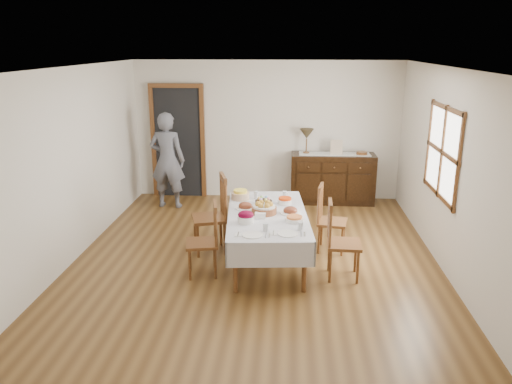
# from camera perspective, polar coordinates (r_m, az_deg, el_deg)

# --- Properties ---
(ground) EXTENTS (6.00, 6.00, 0.00)m
(ground) POSITION_cam_1_polar(r_m,az_deg,el_deg) (7.01, -0.06, -7.70)
(ground) COLOR brown
(room_shell) EXTENTS (5.02, 6.02, 2.65)m
(room_shell) POSITION_cam_1_polar(r_m,az_deg,el_deg) (6.93, -1.02, 6.27)
(room_shell) COLOR white
(room_shell) RESTS_ON ground
(dining_table) EXTENTS (1.22, 2.14, 0.71)m
(dining_table) POSITION_cam_1_polar(r_m,az_deg,el_deg) (6.71, 1.29, -3.14)
(dining_table) COLOR silver
(dining_table) RESTS_ON ground
(chair_left_near) EXTENTS (0.47, 0.47, 0.96)m
(chair_left_near) POSITION_cam_1_polar(r_m,az_deg,el_deg) (6.44, -5.77, -5.37)
(chair_left_near) COLOR brown
(chair_left_near) RESTS_ON ground
(chair_left_far) EXTENTS (0.58, 0.58, 1.12)m
(chair_left_far) POSITION_cam_1_polar(r_m,az_deg,el_deg) (7.11, -4.91, -2.47)
(chair_left_far) COLOR brown
(chair_left_far) RESTS_ON ground
(chair_right_near) EXTENTS (0.44, 0.44, 1.01)m
(chair_right_near) POSITION_cam_1_polar(r_m,az_deg,el_deg) (6.40, 9.57, -5.39)
(chair_right_near) COLOR brown
(chair_right_near) RESTS_ON ground
(chair_right_far) EXTENTS (0.47, 0.47, 0.97)m
(chair_right_far) POSITION_cam_1_polar(r_m,az_deg,el_deg) (7.21, 8.32, -2.96)
(chair_right_far) COLOR brown
(chair_right_far) RESTS_ON ground
(sideboard) EXTENTS (1.54, 0.56, 0.93)m
(sideboard) POSITION_cam_1_polar(r_m,az_deg,el_deg) (9.44, 8.73, 1.56)
(sideboard) COLOR black
(sideboard) RESTS_ON ground
(person) EXTENTS (0.61, 0.42, 1.85)m
(person) POSITION_cam_1_polar(r_m,az_deg,el_deg) (9.11, -10.10, 3.94)
(person) COLOR #595B65
(person) RESTS_ON ground
(bread_basket) EXTENTS (0.33, 0.33, 0.17)m
(bread_basket) POSITION_cam_1_polar(r_m,az_deg,el_deg) (6.65, 0.93, -1.91)
(bread_basket) COLOR brown
(bread_basket) RESTS_ON dining_table
(egg_basket) EXTENTS (0.24, 0.24, 0.11)m
(egg_basket) POSITION_cam_1_polar(r_m,az_deg,el_deg) (7.04, 0.88, -1.10)
(egg_basket) COLOR black
(egg_basket) RESTS_ON dining_table
(ham_platter_a) EXTENTS (0.28, 0.28, 0.11)m
(ham_platter_a) POSITION_cam_1_polar(r_m,az_deg,el_deg) (6.85, -1.23, -1.67)
(ham_platter_a) COLOR white
(ham_platter_a) RESTS_ON dining_table
(ham_platter_b) EXTENTS (0.28, 0.28, 0.11)m
(ham_platter_b) POSITION_cam_1_polar(r_m,az_deg,el_deg) (6.69, 3.94, -2.18)
(ham_platter_b) COLOR white
(ham_platter_b) RESTS_ON dining_table
(beet_bowl) EXTENTS (0.21, 0.21, 0.16)m
(beet_bowl) POSITION_cam_1_polar(r_m,az_deg,el_deg) (6.31, -1.17, -2.89)
(beet_bowl) COLOR white
(beet_bowl) RESTS_ON dining_table
(carrot_bowl) EXTENTS (0.21, 0.21, 0.09)m
(carrot_bowl) POSITION_cam_1_polar(r_m,az_deg,el_deg) (7.06, 3.33, -1.01)
(carrot_bowl) COLOR white
(carrot_bowl) RESTS_ON dining_table
(pineapple_bowl) EXTENTS (0.27, 0.27, 0.14)m
(pineapple_bowl) POSITION_cam_1_polar(r_m,az_deg,el_deg) (7.26, -1.80, -0.33)
(pineapple_bowl) COLOR tan
(pineapple_bowl) RESTS_ON dining_table
(casserole_dish) EXTENTS (0.24, 0.24, 0.07)m
(casserole_dish) POSITION_cam_1_polar(r_m,az_deg,el_deg) (6.38, 4.41, -3.09)
(casserole_dish) COLOR white
(casserole_dish) RESTS_ON dining_table
(butter_dish) EXTENTS (0.15, 0.10, 0.07)m
(butter_dish) POSITION_cam_1_polar(r_m,az_deg,el_deg) (6.49, 0.50, -2.69)
(butter_dish) COLOR white
(butter_dish) RESTS_ON dining_table
(setting_left) EXTENTS (0.43, 0.31, 0.10)m
(setting_left) POSITION_cam_1_polar(r_m,az_deg,el_deg) (5.96, 0.06, -4.63)
(setting_left) COLOR white
(setting_left) RESTS_ON dining_table
(setting_right) EXTENTS (0.43, 0.31, 0.10)m
(setting_right) POSITION_cam_1_polar(r_m,az_deg,el_deg) (6.01, 4.10, -4.47)
(setting_right) COLOR white
(setting_right) RESTS_ON dining_table
(glass_far_a) EXTENTS (0.06, 0.06, 0.11)m
(glass_far_a) POSITION_cam_1_polar(r_m,az_deg,el_deg) (7.28, 0.00, -0.35)
(glass_far_a) COLOR silver
(glass_far_a) RESTS_ON dining_table
(glass_far_b) EXTENTS (0.07, 0.07, 0.10)m
(glass_far_b) POSITION_cam_1_polar(r_m,az_deg,el_deg) (7.34, 3.34, -0.29)
(glass_far_b) COLOR silver
(glass_far_b) RESTS_ON dining_table
(runner) EXTENTS (1.30, 0.35, 0.01)m
(runner) POSITION_cam_1_polar(r_m,az_deg,el_deg) (9.34, 8.96, 4.34)
(runner) COLOR silver
(runner) RESTS_ON sideboard
(table_lamp) EXTENTS (0.26, 0.26, 0.46)m
(table_lamp) POSITION_cam_1_polar(r_m,az_deg,el_deg) (9.26, 5.81, 6.56)
(table_lamp) COLOR brown
(table_lamp) RESTS_ON sideboard
(picture_frame) EXTENTS (0.22, 0.08, 0.28)m
(picture_frame) POSITION_cam_1_polar(r_m,az_deg,el_deg) (9.24, 9.19, 5.05)
(picture_frame) COLOR tan
(picture_frame) RESTS_ON sideboard
(deco_bowl) EXTENTS (0.20, 0.20, 0.06)m
(deco_bowl) POSITION_cam_1_polar(r_m,az_deg,el_deg) (9.35, 11.99, 4.34)
(deco_bowl) COLOR brown
(deco_bowl) RESTS_ON sideboard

